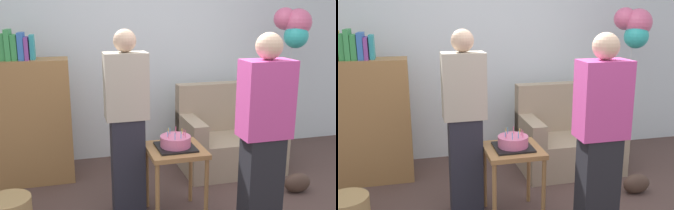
# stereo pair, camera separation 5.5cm
# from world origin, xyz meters

# --- Properties ---
(wall_back) EXTENTS (6.00, 0.10, 2.70)m
(wall_back) POSITION_xyz_m (0.00, 2.05, 1.35)
(wall_back) COLOR silver
(wall_back) RESTS_ON ground_plane
(couch) EXTENTS (1.10, 0.70, 0.96)m
(couch) POSITION_xyz_m (0.77, 1.33, 0.34)
(couch) COLOR gray
(couch) RESTS_ON ground_plane
(bookshelf) EXTENTS (0.80, 0.36, 1.60)m
(bookshelf) POSITION_xyz_m (-1.36, 1.52, 0.69)
(bookshelf) COLOR olive
(bookshelf) RESTS_ON ground_plane
(side_table) EXTENTS (0.48, 0.48, 0.63)m
(side_table) POSITION_xyz_m (-0.11, 0.45, 0.53)
(side_table) COLOR olive
(side_table) RESTS_ON ground_plane
(birthday_cake) EXTENTS (0.32, 0.32, 0.17)m
(birthday_cake) POSITION_xyz_m (-0.11, 0.45, 0.68)
(birthday_cake) COLOR black
(birthday_cake) RESTS_ON side_table
(person_blowing_candles) EXTENTS (0.36, 0.22, 1.63)m
(person_blowing_candles) POSITION_xyz_m (-0.50, 0.61, 0.83)
(person_blowing_candles) COLOR #23232D
(person_blowing_candles) RESTS_ON ground_plane
(person_holding_cake) EXTENTS (0.36, 0.22, 1.63)m
(person_holding_cake) POSITION_xyz_m (0.39, -0.13, 0.83)
(person_holding_cake) COLOR black
(person_holding_cake) RESTS_ON ground_plane
(handbag) EXTENTS (0.28, 0.14, 0.20)m
(handbag) POSITION_xyz_m (1.19, 0.56, 0.10)
(handbag) COLOR #473328
(handbag) RESTS_ON ground_plane
(balloon_bunch) EXTENTS (0.40, 0.37, 1.81)m
(balloon_bunch) POSITION_xyz_m (1.54, 1.38, 1.61)
(balloon_bunch) COLOR silver
(balloon_bunch) RESTS_ON ground_plane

